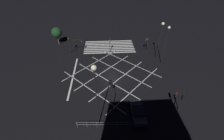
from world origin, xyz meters
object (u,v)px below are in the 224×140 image
object	(u,v)px
traffic_light_nw_main	(176,97)
traffic_light_se_cross	(69,41)
traffic_light_sw_main	(148,41)
traffic_light_se_main	(78,43)
traffic_light_nw_cross	(182,99)
street_tree_near	(57,33)
street_lamp_far	(167,38)
waiting_car	(138,112)
street_lamp_west	(161,31)
traffic_light_median_south	(110,42)
traffic_light_sw_cross	(146,42)
street_lamp_east	(95,84)
traffic_light_median_north	(112,90)

from	to	relation	value
traffic_light_nw_main	traffic_light_se_cross	size ratio (longest dim) A/B	0.76
traffic_light_se_cross	traffic_light_sw_main	world-z (taller)	traffic_light_se_cross
traffic_light_se_main	traffic_light_sw_main	distance (m)	16.42
traffic_light_se_main	traffic_light_nw_cross	distance (m)	24.83
street_tree_near	street_lamp_far	bearing A→B (deg)	156.11
traffic_light_sw_main	waiting_car	size ratio (longest dim) A/B	0.85
street_lamp_west	traffic_light_nw_main	bearing A→B (deg)	83.02
traffic_light_median_south	traffic_light_nw_cross	distance (m)	19.79
traffic_light_se_cross	street_lamp_far	xyz separation A→B (m)	(-20.07, 5.80, 2.94)
traffic_light_sw_main	street_lamp_far	world-z (taller)	street_lamp_far
traffic_light_sw_cross	traffic_light_nw_main	bearing A→B (deg)	0.28
traffic_light_nw_cross	traffic_light_sw_main	world-z (taller)	traffic_light_sw_main
traffic_light_se_main	traffic_light_sw_main	bearing A→B (deg)	-0.57
street_lamp_west	street_lamp_far	xyz separation A→B (m)	(-0.38, 2.20, -0.39)
traffic_light_median_south	street_lamp_east	size ratio (longest dim) A/B	0.42
traffic_light_median_north	street_lamp_west	distance (m)	16.97
traffic_light_nw_cross	traffic_light_median_south	bearing A→B (deg)	28.07
traffic_light_se_main	street_lamp_east	xyz separation A→B (m)	(-4.91, 20.12, 4.86)
traffic_light_se_cross	street_tree_near	world-z (taller)	street_tree_near
traffic_light_median_south	street_lamp_west	xyz separation A→B (m)	(-10.35, 2.95, 3.40)
street_lamp_far	street_tree_near	size ratio (longest dim) A/B	1.81
traffic_light_nw_main	street_lamp_west	xyz separation A→B (m)	(-1.72, -14.05, 4.04)
traffic_light_nw_main	street_lamp_far	xyz separation A→B (m)	(-2.10, -11.85, 3.65)
traffic_light_median_south	traffic_light_se_cross	size ratio (longest dim) A/B	0.98
traffic_light_se_main	traffic_light_nw_main	distance (m)	24.05
street_lamp_east	street_tree_near	world-z (taller)	street_lamp_east
traffic_light_nw_cross	traffic_light_median_north	distance (m)	10.00
traffic_light_nw_cross	traffic_light_median_north	xyz separation A→B (m)	(9.79, -1.99, 0.31)
street_tree_near	traffic_light_nw_cross	bearing A→B (deg)	134.50
street_lamp_east	traffic_light_median_south	bearing A→B (deg)	-97.39
traffic_light_se_main	traffic_light_se_cross	bearing A→B (deg)	-172.10
traffic_light_median_north	traffic_light_se_cross	size ratio (longest dim) A/B	0.83
traffic_light_se_cross	traffic_light_sw_main	xyz separation A→B (m)	(-18.36, -0.11, -0.52)
traffic_light_median_south	street_lamp_west	bearing A→B (deg)	74.10
traffic_light_median_north	traffic_light_sw_main	xyz separation A→B (m)	(-9.51, -16.22, -0.11)
traffic_light_median_south	traffic_light_sw_main	distance (m)	9.06
traffic_light_se_main	street_lamp_east	world-z (taller)	street_lamp_east
traffic_light_se_main	traffic_light_nw_cross	world-z (taller)	traffic_light_se_main
traffic_light_nw_main	waiting_car	bearing A→B (deg)	10.41
traffic_light_sw_cross	street_lamp_west	size ratio (longest dim) A/B	0.39
traffic_light_se_cross	waiting_car	world-z (taller)	traffic_light_se_cross
traffic_light_sw_main	waiting_car	xyz separation A→B (m)	(5.89, 18.77, -1.92)
traffic_light_nw_cross	traffic_light_sw_cross	bearing A→B (deg)	2.39
traffic_light_median_north	traffic_light_nw_main	size ratio (longest dim) A/B	1.09
street_lamp_east	waiting_car	distance (m)	8.83
traffic_light_nw_main	street_lamp_far	world-z (taller)	street_lamp_far
traffic_light_median_south	street_tree_near	size ratio (longest dim) A/B	0.91
street_lamp_east	street_lamp_far	bearing A→B (deg)	-133.28
traffic_light_sw_main	traffic_light_sw_cross	world-z (taller)	traffic_light_sw_main
traffic_light_se_main	street_lamp_far	size ratio (longest dim) A/B	0.40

